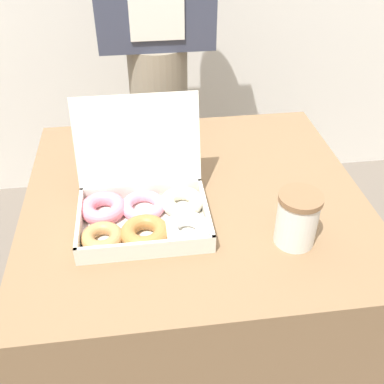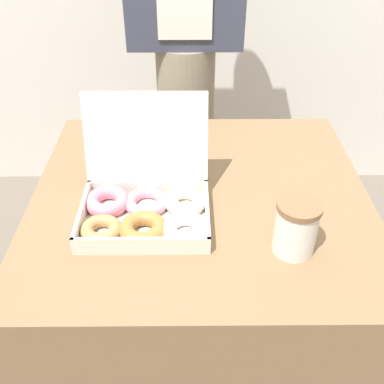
% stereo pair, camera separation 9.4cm
% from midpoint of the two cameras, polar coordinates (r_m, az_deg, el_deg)
% --- Properties ---
extents(ground_plane, '(14.00, 14.00, 0.00)m').
position_cam_midpoint_polar(ground_plane, '(1.65, 2.54, -20.99)').
color(ground_plane, '#665B51').
extents(table, '(0.82, 0.78, 0.73)m').
position_cam_midpoint_polar(table, '(1.35, 2.96, -12.72)').
color(table, brown).
rests_on(table, ground_plane).
extents(donut_box, '(0.32, 0.29, 0.25)m').
position_cam_midpoint_polar(donut_box, '(1.01, -3.20, -1.84)').
color(donut_box, silver).
rests_on(donut_box, table).
extents(coffee_cup, '(0.09, 0.09, 0.12)m').
position_cam_midpoint_polar(coffee_cup, '(0.95, 15.90, -4.43)').
color(coffee_cup, silver).
rests_on(coffee_cup, table).
extents(person_customer, '(0.39, 0.21, 1.64)m').
position_cam_midpoint_polar(person_customer, '(1.63, 0.89, 19.15)').
color(person_customer, gray).
rests_on(person_customer, ground_plane).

